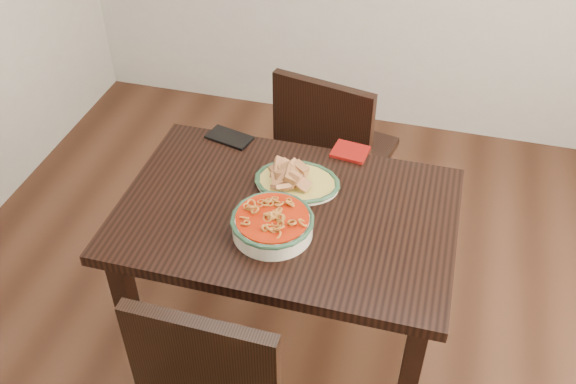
% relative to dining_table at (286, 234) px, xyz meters
% --- Properties ---
extents(floor, '(3.50, 3.50, 0.00)m').
position_rel_dining_table_xyz_m(floor, '(0.14, -0.04, -0.64)').
color(floor, '#331B10').
rests_on(floor, ground).
extents(dining_table, '(1.09, 0.73, 0.75)m').
position_rel_dining_table_xyz_m(dining_table, '(0.00, 0.00, 0.00)').
color(dining_table, black).
rests_on(dining_table, ground).
extents(chair_far, '(0.50, 0.50, 0.89)m').
position_rel_dining_table_xyz_m(chair_far, '(0.01, 0.68, -0.14)').
color(chair_far, black).
rests_on(chair_far, ground).
extents(fish_plate, '(0.28, 0.22, 0.11)m').
position_rel_dining_table_xyz_m(fish_plate, '(0.00, 0.13, 0.16)').
color(fish_plate, beige).
rests_on(fish_plate, dining_table).
extents(noodle_bowl, '(0.26, 0.26, 0.08)m').
position_rel_dining_table_xyz_m(noodle_bowl, '(-0.01, -0.11, 0.16)').
color(noodle_bowl, beige).
rests_on(noodle_bowl, dining_table).
extents(smartphone, '(0.18, 0.13, 0.01)m').
position_rel_dining_table_xyz_m(smartphone, '(-0.31, 0.33, 0.12)').
color(smartphone, black).
rests_on(smartphone, dining_table).
extents(napkin, '(0.14, 0.12, 0.01)m').
position_rel_dining_table_xyz_m(napkin, '(0.14, 0.36, 0.12)').
color(napkin, maroon).
rests_on(napkin, dining_table).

